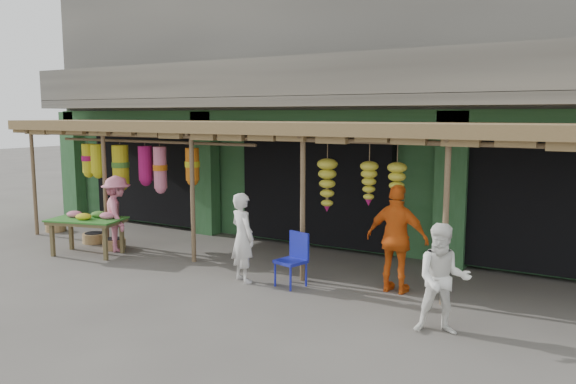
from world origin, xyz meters
The scene contains 12 objects.
ground centered at (0.00, 0.00, 0.00)m, with size 80.00×80.00×0.00m, color #514C47.
building centered at (0.00, 4.87, 3.37)m, with size 16.40×6.80×7.00m.
awning centered at (-0.16, 0.80, 2.58)m, with size 14.00×2.70×2.79m.
flower_table centered at (-3.78, -0.88, 0.73)m, with size 1.69×1.26×0.90m.
blue_chair centered at (1.02, -0.53, 0.52)m, with size 0.54×0.55×0.92m.
basket_left centered at (-4.57, -0.08, 0.11)m, with size 0.53×0.53×0.22m, color #987345.
basket_mid centered at (-6.44, 0.29, 0.10)m, with size 0.49×0.49×0.19m, color brown.
basket_right centered at (-3.71, -0.27, 0.11)m, with size 0.49×0.49×0.22m, color #998047.
person_front centered at (0.12, -0.78, 0.79)m, with size 0.58×0.38×1.58m, color silver.
person_right centered at (3.80, -1.36, 0.75)m, with size 0.73×0.57×1.50m, color white.
person_vendor centered at (2.66, 0.02, 0.91)m, with size 1.06×0.44×1.81m, color orange.
person_shopper centered at (-3.50, -0.34, 0.82)m, with size 1.05×0.61×1.63m, color #D67189.
Camera 1 is at (5.75, -8.64, 2.93)m, focal length 35.00 mm.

